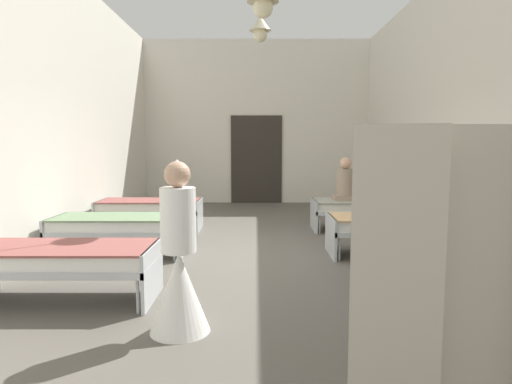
# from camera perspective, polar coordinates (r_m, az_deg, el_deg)

# --- Properties ---
(ground_plane) EXTENTS (6.72, 12.41, 0.10)m
(ground_plane) POSITION_cam_1_polar(r_m,az_deg,el_deg) (6.56, -0.01, -8.52)
(ground_plane) COLOR #59544C
(room_shell) EXTENTS (6.52, 12.01, 4.44)m
(room_shell) POSITION_cam_1_polar(r_m,az_deg,el_deg) (7.69, -0.03, 10.75)
(room_shell) COLOR silver
(room_shell) RESTS_ON ground
(bed_left_row_0) EXTENTS (1.90, 0.84, 0.57)m
(bed_left_row_0) POSITION_cam_1_polar(r_m,az_deg,el_deg) (5.01, -23.86, -7.90)
(bed_left_row_0) COLOR #B7BCC1
(bed_left_row_0) RESTS_ON ground
(bed_right_row_0) EXTENTS (1.90, 0.84, 0.57)m
(bed_right_row_0) POSITION_cam_1_polar(r_m,az_deg,el_deg) (5.02, 23.88, -7.87)
(bed_right_row_0) COLOR #B7BCC1
(bed_right_row_0) RESTS_ON ground
(bed_left_row_1) EXTENTS (1.90, 0.84, 0.57)m
(bed_left_row_1) POSITION_cam_1_polar(r_m,az_deg,el_deg) (6.75, -17.38, -4.13)
(bed_left_row_1) COLOR #B7BCC1
(bed_left_row_1) RESTS_ON ground
(bed_right_row_1) EXTENTS (1.90, 0.84, 0.57)m
(bed_right_row_1) POSITION_cam_1_polar(r_m,az_deg,el_deg) (6.76, 17.34, -4.12)
(bed_right_row_1) COLOR #B7BCC1
(bed_right_row_1) RESTS_ON ground
(bed_left_row_2) EXTENTS (1.90, 0.84, 0.57)m
(bed_left_row_2) POSITION_cam_1_polar(r_m,az_deg,el_deg) (8.56, -13.62, -1.90)
(bed_left_row_2) COLOR #B7BCC1
(bed_left_row_2) RESTS_ON ground
(bed_right_row_2) EXTENTS (1.90, 0.84, 0.57)m
(bed_right_row_2) POSITION_cam_1_polar(r_m,az_deg,el_deg) (8.57, 13.54, -1.89)
(bed_right_row_2) COLOR #B7BCC1
(bed_right_row_2) RESTS_ON ground
(nurse_near_aisle) EXTENTS (0.52, 0.52, 1.49)m
(nurse_near_aisle) POSITION_cam_1_polar(r_m,az_deg,el_deg) (3.89, -9.99, -10.07)
(nurse_near_aisle) COLOR white
(nurse_near_aisle) RESTS_ON ground
(patient_seated_primary) EXTENTS (0.44, 0.44, 0.80)m
(patient_seated_primary) POSITION_cam_1_polar(r_m,az_deg,el_deg) (4.76, 20.47, -3.18)
(patient_seated_primary) COLOR #515B70
(patient_seated_primary) RESTS_ON bed_right_row_0
(patient_seated_secondary) EXTENTS (0.44, 0.44, 0.80)m
(patient_seated_secondary) POSITION_cam_1_polar(r_m,az_deg,el_deg) (8.46, 11.29, 0.99)
(patient_seated_secondary) COLOR gray
(patient_seated_secondary) RESTS_ON bed_right_row_2
(privacy_screen) EXTENTS (1.25, 0.18, 1.70)m
(privacy_screen) POSITION_cam_1_polar(r_m,az_deg,el_deg) (2.41, 27.05, -12.86)
(privacy_screen) COLOR #BCB29E
(privacy_screen) RESTS_ON ground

